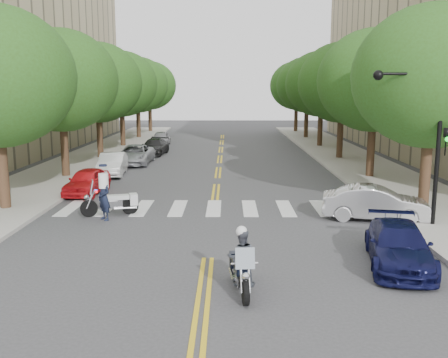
{
  "coord_description": "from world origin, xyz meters",
  "views": [
    {
      "loc": [
        0.6,
        -14.47,
        5.04
      ],
      "look_at": [
        0.44,
        6.43,
        1.3
      ],
      "focal_mm": 40.0,
      "sensor_mm": 36.0,
      "label": 1
    }
  ],
  "objects_px": {
    "officer_standing": "(104,198)",
    "convertible": "(376,203)",
    "motorcycle_police": "(241,262)",
    "sedan_blue": "(399,245)",
    "motorcycle_parked": "(115,202)"
  },
  "relations": [
    {
      "from": "convertible",
      "to": "sedan_blue",
      "type": "distance_m",
      "value": 5.24
    },
    {
      "from": "convertible",
      "to": "motorcycle_police",
      "type": "bearing_deg",
      "value": 154.85
    },
    {
      "from": "motorcycle_police",
      "to": "motorcycle_parked",
      "type": "relative_size",
      "value": 0.94
    },
    {
      "from": "convertible",
      "to": "sedan_blue",
      "type": "relative_size",
      "value": 0.98
    },
    {
      "from": "motorcycle_police",
      "to": "officer_standing",
      "type": "height_order",
      "value": "officer_standing"
    },
    {
      "from": "motorcycle_parked",
      "to": "convertible",
      "type": "xyz_separation_m",
      "value": [
        10.4,
        -0.71,
        0.15
      ]
    },
    {
      "from": "motorcycle_parked",
      "to": "officer_standing",
      "type": "relative_size",
      "value": 1.27
    },
    {
      "from": "officer_standing",
      "to": "convertible",
      "type": "height_order",
      "value": "officer_standing"
    },
    {
      "from": "convertible",
      "to": "sedan_blue",
      "type": "height_order",
      "value": "convertible"
    },
    {
      "from": "motorcycle_police",
      "to": "sedan_blue",
      "type": "bearing_deg",
      "value": -163.25
    },
    {
      "from": "motorcycle_police",
      "to": "convertible",
      "type": "height_order",
      "value": "motorcycle_police"
    },
    {
      "from": "motorcycle_police",
      "to": "sedan_blue",
      "type": "distance_m",
      "value": 5.0
    },
    {
      "from": "motorcycle_police",
      "to": "officer_standing",
      "type": "relative_size",
      "value": 1.19
    },
    {
      "from": "convertible",
      "to": "sedan_blue",
      "type": "xyz_separation_m",
      "value": [
        -0.84,
        -5.17,
        -0.07
      ]
    },
    {
      "from": "motorcycle_police",
      "to": "sedan_blue",
      "type": "relative_size",
      "value": 0.51
    }
  ]
}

